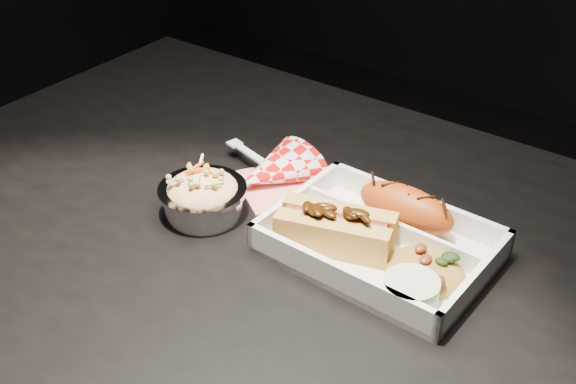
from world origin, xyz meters
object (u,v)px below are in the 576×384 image
Objects in this scene: hotdog at (336,227)px; dining_table at (295,304)px; food_tray at (380,246)px; fried_pastry at (406,208)px; napkin_fork at (274,172)px; foil_coleslaw_cup at (203,194)px.

dining_table is at bearing -166.41° from hotdog.
hotdog is (-0.05, -0.03, 0.02)m from food_tray.
hotdog is at bearing -120.54° from fried_pastry.
fried_pastry is (0.00, 0.06, 0.02)m from food_tray.
food_tray is 0.20m from napkin_fork.
foil_coleslaw_cup is at bearing -174.63° from dining_table.
hotdog is 0.82× the size of napkin_fork.
dining_table is at bearing -129.97° from fried_pastry.
napkin_fork reaches higher than foil_coleslaw_cup.
fried_pastry is 0.09m from hotdog.
hotdog is 1.32× the size of foil_coleslaw_cup.
food_tray is 1.75× the size of hotdog.
napkin_fork reaches higher than dining_table.
hotdog reaches higher than foil_coleslaw_cup.
food_tray is 2.03× the size of fried_pastry.
food_tray is 0.06m from hotdog.
napkin_fork is (-0.11, 0.10, 0.11)m from dining_table.
food_tray is at bearing -91.79° from fried_pastry.
napkin_fork reaches higher than fried_pastry.
fried_pastry is at bearing 27.81° from foil_coleslaw_cup.
napkin_fork is (-0.19, -0.01, -0.02)m from fried_pastry.
fried_pastry is at bearing 90.00° from food_tray.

